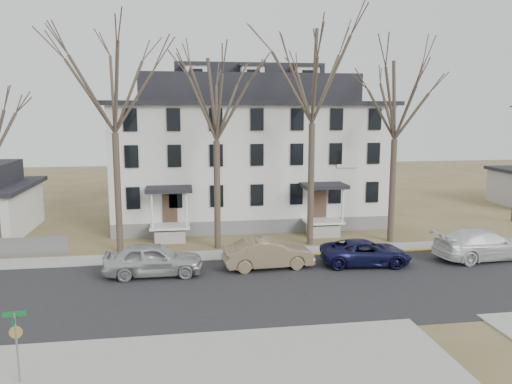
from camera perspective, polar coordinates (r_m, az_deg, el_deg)
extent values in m
plane|color=brown|center=(23.63, 9.96, -12.15)|extent=(120.00, 120.00, 0.00)
cube|color=#27272A|center=(25.41, 8.51, -10.56)|extent=(120.00, 10.00, 0.04)
cube|color=#A09F97|center=(30.91, 5.22, -6.89)|extent=(120.00, 2.00, 0.08)
cube|color=#A09F97|center=(18.00, -10.74, -19.34)|extent=(20.00, 5.00, 0.08)
cube|color=gold|center=(31.64, 14.51, -6.76)|extent=(14.00, 0.25, 0.06)
cube|color=slate|center=(39.98, -0.98, -2.40)|extent=(20.00, 10.00, 1.00)
cube|color=silver|center=(39.32, -1.00, 4.04)|extent=(20.00, 10.00, 8.00)
cube|color=black|center=(39.16, -1.02, 10.02)|extent=(20.80, 10.80, 0.30)
cube|color=black|center=(39.19, -1.03, 11.70)|extent=(16.00, 7.00, 2.00)
cube|color=black|center=(39.28, -1.03, 13.74)|extent=(11.00, 4.50, 0.80)
cube|color=white|center=(33.72, -9.79, -3.86)|extent=(2.60, 2.00, 0.16)
cube|color=white|center=(35.08, 7.64, -3.30)|extent=(2.60, 2.00, 0.16)
cube|color=white|center=(35.86, 10.47, 3.70)|extent=(1.60, 0.08, 1.20)
cylinder|color=#473B31|center=(31.24, -15.51, -0.17)|extent=(0.40, 0.40, 7.28)
cylinder|color=#473B31|center=(31.12, -4.46, -0.38)|extent=(0.40, 0.40, 6.76)
cylinder|color=#473B31|center=(32.03, 6.29, 0.81)|extent=(0.40, 0.40, 7.80)
cylinder|color=#473B31|center=(33.94, 15.29, 0.12)|extent=(0.40, 0.40, 6.76)
imported|color=#B7B8B9|center=(26.85, -11.65, -7.60)|extent=(5.15, 2.13, 1.74)
imported|color=#7E6B4E|center=(27.55, 1.40, -7.10)|extent=(5.04, 2.09, 1.62)
imported|color=#12143A|center=(28.80, 12.40, -6.83)|extent=(5.22, 2.81, 1.39)
imported|color=white|center=(32.01, 24.58, -5.53)|extent=(6.18, 3.03, 1.73)
imported|color=black|center=(33.67, -9.35, -4.81)|extent=(1.80, 1.45, 0.92)
cylinder|color=gray|center=(18.01, -25.63, -15.86)|extent=(0.06, 0.06, 2.40)
cube|color=#0C5926|center=(17.57, -25.90, -12.44)|extent=(0.69, 0.03, 0.17)
cube|color=#0C5926|center=(17.64, -25.85, -13.02)|extent=(0.03, 0.69, 0.17)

